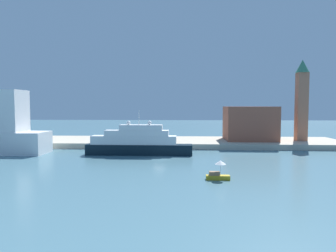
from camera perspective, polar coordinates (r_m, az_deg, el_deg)
The scene contains 9 objects.
ground at distance 72.03m, azimuth -1.63°, elevation -6.20°, with size 400.00×400.00×0.00m, color slate.
quay_dock at distance 98.89m, azimuth -0.37°, elevation -3.01°, with size 110.00×22.64×1.62m, color #B7AD99.
large_yacht at distance 78.71m, azimuth -5.69°, elevation -3.11°, with size 27.00×3.70×11.40m.
small_motorboat at distance 53.04m, azimuth 9.29°, elevation -8.45°, with size 3.99×1.84×3.28m.
harbor_building at distance 100.82m, azimuth 14.92°, elevation 0.49°, with size 15.43×13.18×10.65m, color #93513D.
bell_tower at distance 103.85m, azimuth 23.57°, elevation 4.92°, with size 4.09×4.09×24.98m.
parked_car at distance 94.68m, azimuth -8.28°, elevation -2.54°, with size 4.12×1.89×1.24m.
person_figure at distance 90.71m, azimuth -5.02°, elevation -2.66°, with size 0.36×0.36×1.58m.
mooring_bollard at distance 88.35m, azimuth 0.91°, elevation -3.06°, with size 0.56×0.56×0.72m, color black.
Camera 1 is at (5.67, -70.72, 12.42)m, focal length 32.84 mm.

